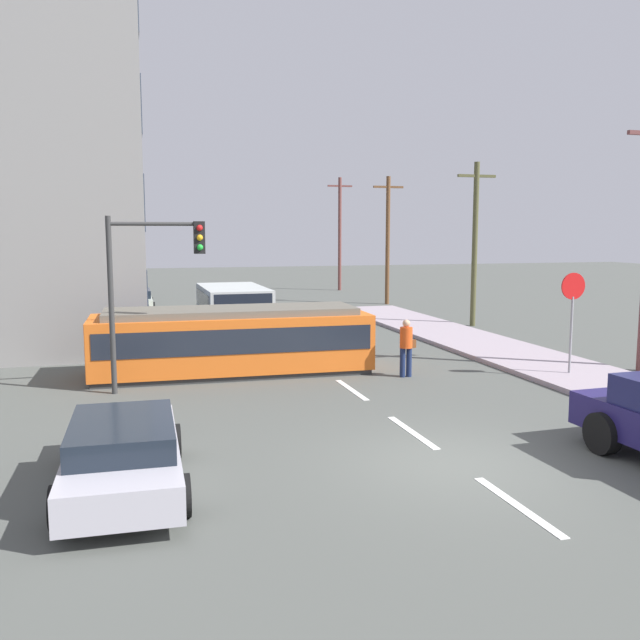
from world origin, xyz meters
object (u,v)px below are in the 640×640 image
object	(u,v)px
parked_sedan_far	(128,316)
parked_sedan_furthest	(134,300)
traffic_light_mast	(151,270)
utility_pole_far	(388,238)
city_bus	(233,306)
stop_sign	(573,302)
parked_sedan_mid	(152,336)
parked_sedan_near	(123,453)
streetcar_tram	(232,340)
pedestrian_crossing	(406,345)
utility_pole_mid	(475,241)
utility_pole_distant	(340,232)

from	to	relation	value
parked_sedan_far	parked_sedan_furthest	size ratio (longest dim) A/B	0.95
traffic_light_mast	utility_pole_far	bearing A→B (deg)	53.38
city_bus	stop_sign	distance (m)	14.10
parked_sedan_mid	stop_sign	xyz separation A→B (m)	(11.42, -7.21, 1.57)
parked_sedan_near	stop_sign	size ratio (longest dim) A/B	1.57
streetcar_tram	pedestrian_crossing	world-z (taller)	streetcar_tram
city_bus	pedestrian_crossing	xyz separation A→B (m)	(3.44, -10.22, -0.14)
city_bus	stop_sign	bearing A→B (deg)	-55.65
city_bus	utility_pole_mid	bearing A→B (deg)	-5.65
parked_sedan_near	utility_pole_far	size ratio (longest dim) A/B	0.62
parked_sedan_mid	utility_pole_distant	xyz separation A→B (m)	(13.97, 22.86, 3.55)
utility_pole_far	utility_pole_distant	bearing A→B (deg)	88.77
parked_sedan_near	stop_sign	distance (m)	13.54
utility_pole_mid	utility_pole_distant	distance (m)	19.52
parked_sedan_mid	parked_sedan_far	bearing A→B (deg)	96.84
city_bus	utility_pole_distant	bearing A→B (deg)	60.42
pedestrian_crossing	parked_sedan_near	distance (m)	10.37
utility_pole_mid	city_bus	bearing A→B (deg)	174.35
parked_sedan_far	traffic_light_mast	distance (m)	12.15
parked_sedan_mid	traffic_light_mast	xyz separation A→B (m)	(-0.15, -5.68, 2.58)
city_bus	utility_pole_far	size ratio (longest dim) A/B	0.70
parked_sedan_mid	streetcar_tram	bearing A→B (deg)	-61.19
parked_sedan_mid	stop_sign	distance (m)	13.59
city_bus	traffic_light_mast	bearing A→B (deg)	-109.84
pedestrian_crossing	parked_sedan_far	bearing A→B (deg)	122.59
parked_sedan_mid	utility_pole_far	size ratio (longest dim) A/B	0.61
pedestrian_crossing	parked_sedan_near	size ratio (longest dim) A/B	0.37
parked_sedan_far	utility_pole_far	bearing A→B (deg)	25.32
parked_sedan_mid	parked_sedan_furthest	bearing A→B (deg)	91.86
streetcar_tram	utility_pole_distant	size ratio (longest dim) A/B	1.02
stop_sign	traffic_light_mast	xyz separation A→B (m)	(-11.56, 1.53, 1.01)
streetcar_tram	city_bus	xyz separation A→B (m)	(1.31, 8.36, 0.07)
traffic_light_mast	utility_pole_distant	size ratio (longest dim) A/B	0.57
parked_sedan_far	traffic_light_mast	xyz separation A→B (m)	(0.59, -11.85, 2.58)
stop_sign	utility_pole_distant	size ratio (longest dim) A/B	0.36
city_bus	parked_sedan_furthest	xyz separation A→B (m)	(-3.90, 8.46, -0.46)
stop_sign	streetcar_tram	bearing A→B (deg)	160.63
parked_sedan_furthest	utility_pole_far	size ratio (longest dim) A/B	0.59
stop_sign	parked_sedan_furthest	bearing A→B (deg)	120.53
streetcar_tram	utility_pole_distant	bearing A→B (deg)	66.27
streetcar_tram	utility_pole_mid	world-z (taller)	utility_pole_mid
parked_sedan_near	streetcar_tram	bearing A→B (deg)	70.50
utility_pole_mid	utility_pole_distant	xyz separation A→B (m)	(-0.07, 19.51, 0.41)
utility_pole_mid	utility_pole_distant	bearing A→B (deg)	90.21
parked_sedan_mid	utility_pole_mid	bearing A→B (deg)	13.41
parked_sedan_furthest	stop_sign	world-z (taller)	stop_sign
parked_sedan_near	traffic_light_mast	world-z (taller)	traffic_light_mast
parked_sedan_far	utility_pole_distant	size ratio (longest dim) A/B	0.51
streetcar_tram	parked_sedan_near	size ratio (longest dim) A/B	1.79
parked_sedan_far	utility_pole_mid	xyz separation A→B (m)	(14.78, -2.82, 3.14)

